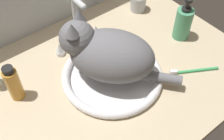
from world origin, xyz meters
The scene contains 8 objects.
countertop centered at (0.00, 0.00, 1.50)cm, with size 105.86×72.69×3.00cm, color #CCB793.
sink_basin centered at (2.83, -1.56, 4.27)cm, with size 35.05×35.05×2.85cm.
faucet centered at (2.83, 18.75, 11.55)cm, with size 19.62×9.07×22.53cm.
cat centered at (1.44, 0.13, 14.79)cm, with size 32.17×35.72×21.96cm.
amber_bottle centered at (-26.33, 11.38, 9.53)cm, with size 4.58×4.58×13.79cm.
soap_pump_bottle centered at (37.53, -1.38, 9.74)cm, with size 6.42×6.42×17.64cm.
metal_jar centered at (35.86, 22.22, 6.51)cm, with size 6.84×6.84×6.99cm.
toothbrush centered at (27.08, -17.10, 3.62)cm, with size 16.04×9.78×1.70cm.
Camera 1 is at (-35.15, -50.08, 77.71)cm, focal length 44.45 mm.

